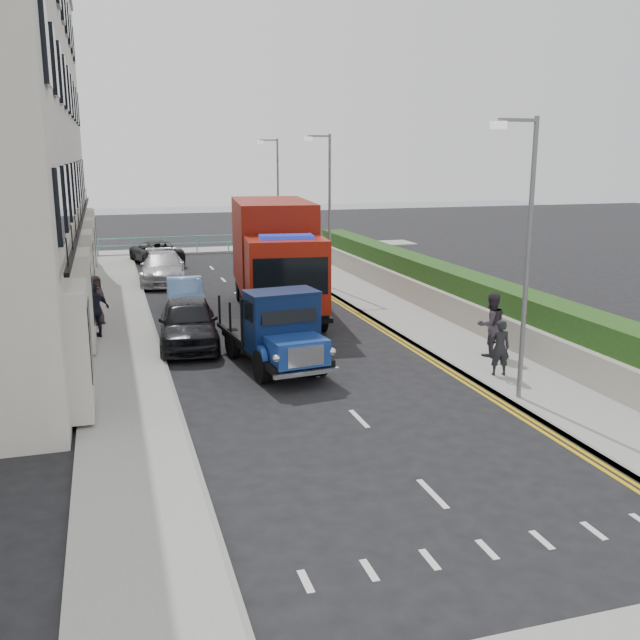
{
  "coord_description": "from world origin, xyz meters",
  "views": [
    {
      "loc": [
        -5.49,
        -16.99,
        6.14
      ],
      "look_at": [
        0.36,
        2.42,
        1.4
      ],
      "focal_mm": 40.0,
      "sensor_mm": 36.0,
      "label": 1
    }
  ],
  "objects_px": {
    "lamp_far": "(276,192)",
    "pedestrian_east_near": "(500,348)",
    "lamp_mid": "(327,203)",
    "red_lorry": "(275,254)",
    "lamp_near": "(524,245)",
    "bedford_lorry": "(280,335)",
    "parked_car_front": "(188,322)"
  },
  "relations": [
    {
      "from": "lamp_near",
      "to": "parked_car_front",
      "type": "height_order",
      "value": "lamp_near"
    },
    {
      "from": "lamp_near",
      "to": "lamp_mid",
      "type": "bearing_deg",
      "value": 90.0
    },
    {
      "from": "pedestrian_east_near",
      "to": "lamp_near",
      "type": "bearing_deg",
      "value": 85.27
    },
    {
      "from": "red_lorry",
      "to": "parked_car_front",
      "type": "distance_m",
      "value": 5.88
    },
    {
      "from": "lamp_mid",
      "to": "red_lorry",
      "type": "height_order",
      "value": "lamp_mid"
    },
    {
      "from": "lamp_mid",
      "to": "bedford_lorry",
      "type": "xyz_separation_m",
      "value": [
        -5.07,
        -11.75,
        -2.91
      ]
    },
    {
      "from": "parked_car_front",
      "to": "red_lorry",
      "type": "bearing_deg",
      "value": 51.91
    },
    {
      "from": "lamp_near",
      "to": "lamp_mid",
      "type": "xyz_separation_m",
      "value": [
        0.0,
        16.0,
        0.0
      ]
    },
    {
      "from": "lamp_mid",
      "to": "pedestrian_east_near",
      "type": "distance_m",
      "value": 14.56
    },
    {
      "from": "parked_car_front",
      "to": "bedford_lorry",
      "type": "bearing_deg",
      "value": -53.01
    },
    {
      "from": "bedford_lorry",
      "to": "pedestrian_east_near",
      "type": "height_order",
      "value": "bedford_lorry"
    },
    {
      "from": "lamp_near",
      "to": "bedford_lorry",
      "type": "xyz_separation_m",
      "value": [
        -5.07,
        4.25,
        -2.91
      ]
    },
    {
      "from": "lamp_near",
      "to": "lamp_far",
      "type": "xyz_separation_m",
      "value": [
        0.0,
        26.0,
        0.0
      ]
    },
    {
      "from": "lamp_mid",
      "to": "pedestrian_east_near",
      "type": "height_order",
      "value": "lamp_mid"
    },
    {
      "from": "red_lorry",
      "to": "bedford_lorry",
      "type": "bearing_deg",
      "value": -95.84
    },
    {
      "from": "lamp_near",
      "to": "lamp_mid",
      "type": "relative_size",
      "value": 1.0
    },
    {
      "from": "lamp_mid",
      "to": "lamp_far",
      "type": "distance_m",
      "value": 10.0
    },
    {
      "from": "bedford_lorry",
      "to": "parked_car_front",
      "type": "distance_m",
      "value": 4.21
    },
    {
      "from": "bedford_lorry",
      "to": "pedestrian_east_near",
      "type": "xyz_separation_m",
      "value": [
        5.65,
        -2.47,
        -0.17
      ]
    },
    {
      "from": "bedford_lorry",
      "to": "parked_car_front",
      "type": "bearing_deg",
      "value": 114.85
    },
    {
      "from": "lamp_far",
      "to": "parked_car_front",
      "type": "relative_size",
      "value": 1.51
    },
    {
      "from": "lamp_far",
      "to": "parked_car_front",
      "type": "distance_m",
      "value": 19.84
    },
    {
      "from": "bedford_lorry",
      "to": "pedestrian_east_near",
      "type": "relative_size",
      "value": 3.26
    },
    {
      "from": "lamp_far",
      "to": "pedestrian_east_near",
      "type": "relative_size",
      "value": 4.42
    },
    {
      "from": "lamp_far",
      "to": "pedestrian_east_near",
      "type": "height_order",
      "value": "lamp_far"
    },
    {
      "from": "lamp_near",
      "to": "parked_car_front",
      "type": "xyz_separation_m",
      "value": [
        -7.27,
        7.83,
        -3.21
      ]
    },
    {
      "from": "lamp_mid",
      "to": "bedford_lorry",
      "type": "bearing_deg",
      "value": -113.33
    },
    {
      "from": "pedestrian_east_near",
      "to": "parked_car_front",
      "type": "bearing_deg",
      "value": -24.14
    },
    {
      "from": "lamp_far",
      "to": "red_lorry",
      "type": "height_order",
      "value": "lamp_far"
    },
    {
      "from": "bedford_lorry",
      "to": "parked_car_front",
      "type": "relative_size",
      "value": 1.12
    },
    {
      "from": "lamp_mid",
      "to": "lamp_near",
      "type": "bearing_deg",
      "value": -90.0
    },
    {
      "from": "lamp_mid",
      "to": "red_lorry",
      "type": "distance_m",
      "value": 5.53
    }
  ]
}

